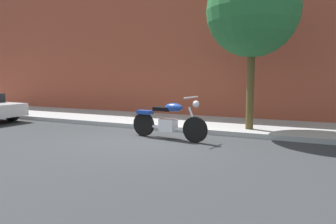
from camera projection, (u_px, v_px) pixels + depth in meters
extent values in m
plane|color=#303335|center=(151.00, 139.00, 8.19)|extent=(60.00, 60.00, 0.00)
cube|color=#9E9E9E|center=(190.00, 123.00, 10.72)|extent=(25.86, 3.10, 0.14)
cube|color=brown|center=(208.00, 19.00, 11.91)|extent=(25.86, 0.50, 7.72)
cylinder|color=black|center=(195.00, 130.00, 7.75)|extent=(0.66, 0.19, 0.65)
cylinder|color=black|center=(144.00, 124.00, 8.63)|extent=(0.66, 0.19, 0.65)
cube|color=silver|center=(168.00, 125.00, 8.18)|extent=(0.47, 0.33, 0.32)
cube|color=silver|center=(168.00, 128.00, 8.19)|extent=(1.45, 0.27, 0.06)
ellipsoid|color=navy|center=(174.00, 107.00, 8.03)|extent=(0.55, 0.33, 0.22)
cube|color=black|center=(162.00, 109.00, 8.23)|extent=(0.51, 0.30, 0.10)
cube|color=navy|center=(145.00, 112.00, 8.56)|extent=(0.47, 0.30, 0.10)
cylinder|color=silver|center=(193.00, 118.00, 7.75)|extent=(0.28, 0.08, 0.58)
cylinder|color=silver|center=(191.00, 97.00, 7.73)|extent=(0.13, 0.70, 0.04)
sphere|color=silver|center=(196.00, 104.00, 7.67)|extent=(0.17, 0.17, 0.17)
cylinder|color=silver|center=(164.00, 127.00, 8.46)|extent=(0.80, 0.19, 0.09)
cylinder|color=black|center=(12.00, 112.00, 11.63)|extent=(0.65, 0.25, 0.64)
cylinder|color=#493E1F|center=(250.00, 86.00, 8.85)|extent=(0.22, 0.22, 2.77)
sphere|color=#266634|center=(253.00, 11.00, 8.62)|extent=(2.58, 2.58, 2.58)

